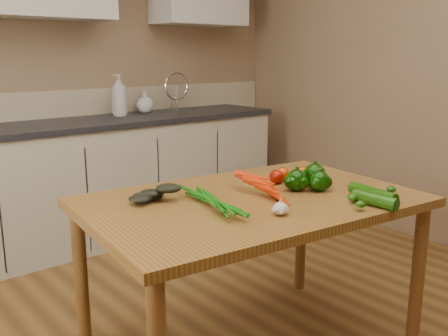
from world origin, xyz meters
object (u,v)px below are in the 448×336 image
soap_bottle_c (145,102)px  zucchini_b (375,200)px  garlic_bulb (280,209)px  pepper_c (319,181)px  pepper_b (315,175)px  tomato_b (283,174)px  pepper_a (296,180)px  soap_bottle_b (145,102)px  tomato_c (304,173)px  zucchini_a (373,193)px  soap_bottle_a (119,95)px  carrot_bunch (248,192)px  tomato_a (277,177)px  leafy_greens (151,188)px  table (252,216)px

soap_bottle_c → zucchini_b: 2.44m
garlic_bulb → pepper_c: bearing=18.6°
pepper_b → tomato_b: bearing=103.4°
pepper_a → zucchini_b: size_ratio=0.49×
soap_bottle_b → pepper_b: 2.09m
tomato_c → zucchini_a: 0.41m
soap_bottle_a → pepper_c: bearing=-18.5°
carrot_bunch → tomato_a: size_ratio=3.59×
carrot_bunch → tomato_a: (0.29, 0.12, -0.00)m
soap_bottle_b → pepper_b: bearing=-97.7°
leafy_greens → pepper_a: size_ratio=2.10×
pepper_b → carrot_bunch: bearing=176.3°
soap_bottle_b → carrot_bunch: (-0.72, -2.03, -0.19)m
soap_bottle_b → garlic_bulb: size_ratio=2.81×
soap_bottle_a → pepper_a: size_ratio=3.29×
table → tomato_a: bearing=28.6°
tomato_b → tomato_c: bearing=-37.5°
tomato_a → zucchini_a: bearing=-73.8°
pepper_c → pepper_a: bearing=136.1°
pepper_b → pepper_c: (-0.05, -0.07, -0.01)m
tomato_a → pepper_a: bearing=-97.9°
leafy_greens → zucchini_a: 0.95m
pepper_b → tomato_a: pepper_b is taller
soap_bottle_b → zucchini_b: soap_bottle_b is taller
table → tomato_c: 0.42m
leafy_greens → pepper_b: size_ratio=1.92×
pepper_a → tomato_b: size_ratio=1.35×
tomato_a → zucchini_b: (0.05, -0.51, -0.01)m
soap_bottle_a → tomato_a: soap_bottle_a is taller
pepper_c → tomato_b: (0.01, 0.24, -0.01)m
pepper_a → zucchini_b: (0.07, -0.36, -0.02)m
soap_bottle_b → pepper_a: bearing=-101.1°
pepper_c → soap_bottle_c: bearing=80.3°
pepper_c → carrot_bunch: bearing=164.1°
soap_bottle_b → pepper_a: size_ratio=1.77×
pepper_b → zucchini_b: 0.37m
soap_bottle_b → zucchini_b: bearing=-97.7°
soap_bottle_b → tomato_b: bearing=-99.7°
zucchini_a → tomato_a: bearing=106.2°
zucchini_a → tomato_b: bearing=97.5°
tomato_c → pepper_c: bearing=-118.5°
zucchini_a → pepper_a: bearing=116.5°
soap_bottle_c → table: bearing=80.7°
carrot_bunch → soap_bottle_c: bearing=77.4°
pepper_b → pepper_c: 0.09m
carrot_bunch → pepper_a: pepper_a is taller
garlic_bulb → zucchini_b: same height
soap_bottle_a → leafy_greens: size_ratio=1.57×
carrot_bunch → tomato_b: carrot_bunch is taller
tomato_c → table: bearing=-171.3°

